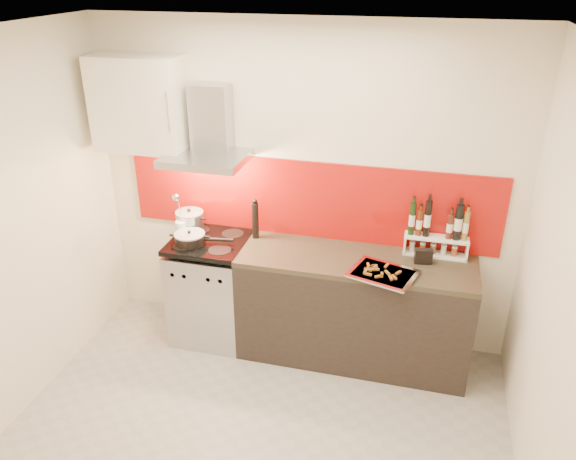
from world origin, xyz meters
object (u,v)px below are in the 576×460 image
(range_stove, at_px, (212,289))
(saute_pan, at_px, (191,238))
(stock_pot, at_px, (190,221))
(baking_tray, at_px, (383,273))
(pepper_mill, at_px, (255,219))
(counter, at_px, (354,308))

(range_stove, xyz_separation_m, saute_pan, (-0.11, -0.09, 0.51))
(stock_pot, distance_m, baking_tray, 1.66)
(stock_pot, distance_m, pepper_mill, 0.56)
(saute_pan, bearing_deg, range_stove, 40.26)
(baking_tray, bearing_deg, stock_pot, 168.69)
(counter, height_order, pepper_mill, pepper_mill)
(saute_pan, relative_size, pepper_mill, 1.38)
(counter, distance_m, baking_tray, 0.55)
(saute_pan, distance_m, pepper_mill, 0.54)
(stock_pot, bearing_deg, saute_pan, -65.59)
(counter, bearing_deg, pepper_mill, 169.97)
(pepper_mill, bearing_deg, baking_tray, -18.44)
(counter, relative_size, baking_tray, 3.37)
(pepper_mill, bearing_deg, saute_pan, -151.63)
(pepper_mill, bearing_deg, counter, -10.03)
(counter, height_order, saute_pan, saute_pan)
(counter, xyz_separation_m, stock_pot, (-1.41, 0.12, 0.55))
(pepper_mill, bearing_deg, stock_pot, -176.89)
(stock_pot, bearing_deg, counter, -4.86)
(stock_pot, height_order, saute_pan, stock_pot)
(range_stove, distance_m, stock_pot, 0.61)
(range_stove, height_order, stock_pot, stock_pot)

